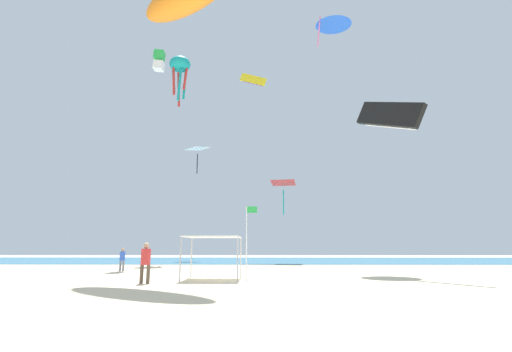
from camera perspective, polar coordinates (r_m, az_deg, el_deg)
The scene contains 13 objects.
ground at distance 20.27m, azimuth 2.93°, elevation -15.61°, with size 110.00×110.00×0.10m, color beige.
ocean_strip at distance 48.06m, azimuth 1.67°, elevation -12.66°, with size 110.00×23.17×0.03m, color teal.
canopy_tent at distance 20.59m, azimuth -6.53°, elevation -9.40°, with size 2.91×3.04×2.25m.
person_near_tent at distance 18.85m, azimuth -16.41°, elevation -12.05°, with size 0.50×0.45×1.89m.
person_leftmost at distance 28.60m, azimuth -19.64°, elevation -11.59°, with size 0.40×0.38×1.59m.
banner_flag at distance 20.68m, azimuth -1.27°, elevation -8.94°, with size 0.61×0.06×3.88m.
kite_parafoil_yellow at distance 52.60m, azimuth -0.43°, elevation 14.40°, with size 3.72×1.00×2.28m.
kite_diamond_white at distance 50.08m, azimuth -8.86°, elevation 3.94°, with size 3.49×3.49×3.57m.
kite_octopus_teal at distance 47.88m, azimuth -11.48°, elevation 15.96°, with size 3.05×3.05×5.93m.
kite_delta_blue at distance 37.22m, azimuth 11.66°, elevation 21.91°, with size 3.59×3.61×2.55m.
kite_box_green at distance 39.94m, azimuth -14.50°, elevation 16.59°, with size 1.02×0.94×2.06m.
kite_parafoil_black at distance 25.97m, azimuth 19.53°, elevation 8.73°, with size 3.11×4.68×3.24m.
kite_diamond_red at distance 40.87m, azimuth 4.17°, elevation -1.30°, with size 2.92×2.92×3.58m.
Camera 1 is at (-0.73, -20.18, 1.71)m, focal length 26.34 mm.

